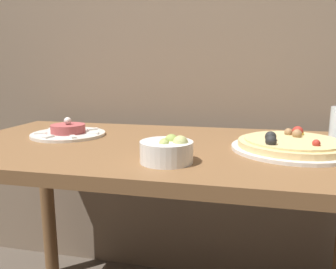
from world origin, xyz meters
TOP-DOWN VIEW (x-y plane):
  - dining_table at (0.00, 0.34)m, footprint 1.35×0.68m
  - pizza_plate at (0.37, 0.34)m, footprint 0.34×0.34m
  - tartare_plate at (-0.37, 0.40)m, footprint 0.25×0.25m
  - small_bowl at (0.05, 0.15)m, footprint 0.13×0.13m

SIDE VIEW (x-z plane):
  - dining_table at x=0.00m, z-range 0.26..0.98m
  - tartare_plate at x=-0.37m, z-range 0.71..0.77m
  - pizza_plate at x=0.37m, z-range 0.71..0.77m
  - small_bowl at x=0.05m, z-range 0.72..0.79m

